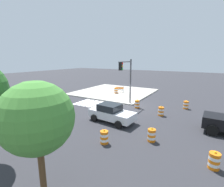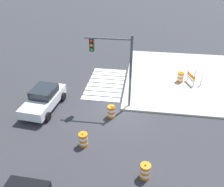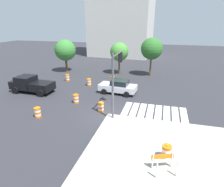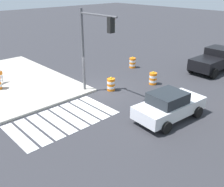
{
  "view_description": "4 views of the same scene",
  "coord_description": "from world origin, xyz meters",
  "px_view_note": "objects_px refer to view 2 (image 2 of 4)",
  "views": [
    {
      "loc": [
        -7.91,
        18.26,
        5.75
      ],
      "look_at": [
        2.32,
        1.04,
        1.47
      ],
      "focal_mm": 26.54,
      "sensor_mm": 36.0,
      "label": 1
    },
    {
      "loc": [
        -14.44,
        -1.44,
        10.45
      ],
      "look_at": [
        -0.48,
        0.58,
        1.76
      ],
      "focal_mm": 37.78,
      "sensor_mm": 36.0,
      "label": 2
    },
    {
      "loc": [
        4.39,
        -14.85,
        7.92
      ],
      "look_at": [
        -0.42,
        2.94,
        0.98
      ],
      "focal_mm": 30.71,
      "sensor_mm": 36.0,
      "label": 3
    },
    {
      "loc": [
        10.56,
        12.86,
        7.11
      ],
      "look_at": [
        0.66,
        2.29,
        0.75
      ],
      "focal_mm": 40.81,
      "sensor_mm": 36.0,
      "label": 4
    }
  ],
  "objects_px": {
    "traffic_barrel_crosswalk_end": "(83,140)",
    "traffic_light_pole": "(115,59)",
    "sports_car": "(44,99)",
    "traffic_barrel_on_sidewalk": "(181,77)",
    "construction_barricade": "(192,77)",
    "traffic_barrel_far_curb": "(111,112)",
    "traffic_barrel_lane_center": "(145,171)"
  },
  "relations": [
    {
      "from": "traffic_barrel_crosswalk_end",
      "to": "traffic_light_pole",
      "type": "distance_m",
      "value": 5.87
    },
    {
      "from": "sports_car",
      "to": "traffic_barrel_crosswalk_end",
      "type": "xyz_separation_m",
      "value": [
        -3.54,
        -3.93,
        -0.36
      ]
    },
    {
      "from": "traffic_barrel_on_sidewalk",
      "to": "construction_barricade",
      "type": "height_order",
      "value": "traffic_barrel_on_sidewalk"
    },
    {
      "from": "traffic_barrel_on_sidewalk",
      "to": "construction_barricade",
      "type": "bearing_deg",
      "value": -99.7
    },
    {
      "from": "traffic_barrel_far_curb",
      "to": "sports_car",
      "type": "bearing_deg",
      "value": 85.37
    },
    {
      "from": "sports_car",
      "to": "traffic_barrel_lane_center",
      "type": "distance_m",
      "value": 9.47
    },
    {
      "from": "traffic_barrel_lane_center",
      "to": "traffic_barrel_crosswalk_end",
      "type": "bearing_deg",
      "value": 63.85
    },
    {
      "from": "traffic_barrel_crosswalk_end",
      "to": "traffic_barrel_lane_center",
      "type": "distance_m",
      "value": 4.26
    },
    {
      "from": "traffic_barrel_far_curb",
      "to": "construction_barricade",
      "type": "relative_size",
      "value": 0.71
    },
    {
      "from": "traffic_barrel_lane_center",
      "to": "traffic_barrel_on_sidewalk",
      "type": "height_order",
      "value": "traffic_barrel_on_sidewalk"
    },
    {
      "from": "traffic_barrel_lane_center",
      "to": "traffic_barrel_on_sidewalk",
      "type": "xyz_separation_m",
      "value": [
        10.92,
        -2.89,
        0.15
      ]
    },
    {
      "from": "traffic_barrel_crosswalk_end",
      "to": "construction_barricade",
      "type": "height_order",
      "value": "construction_barricade"
    },
    {
      "from": "traffic_barrel_lane_center",
      "to": "sports_car",
      "type": "bearing_deg",
      "value": 55.04
    },
    {
      "from": "traffic_barrel_on_sidewalk",
      "to": "traffic_barrel_far_curb",
      "type": "bearing_deg",
      "value": 137.52
    },
    {
      "from": "sports_car",
      "to": "traffic_barrel_far_curb",
      "type": "bearing_deg",
      "value": -94.63
    },
    {
      "from": "sports_car",
      "to": "traffic_barrel_on_sidewalk",
      "type": "height_order",
      "value": "sports_car"
    },
    {
      "from": "traffic_barrel_crosswalk_end",
      "to": "traffic_barrel_lane_center",
      "type": "height_order",
      "value": "same"
    },
    {
      "from": "traffic_barrel_on_sidewalk",
      "to": "traffic_light_pole",
      "type": "xyz_separation_m",
      "value": [
        -4.49,
        5.4,
        3.31
      ]
    },
    {
      "from": "traffic_barrel_lane_center",
      "to": "traffic_barrel_on_sidewalk",
      "type": "distance_m",
      "value": 11.3
    },
    {
      "from": "sports_car",
      "to": "traffic_barrel_lane_center",
      "type": "height_order",
      "value": "sports_car"
    },
    {
      "from": "sports_car",
      "to": "traffic_barrel_lane_center",
      "type": "bearing_deg",
      "value": -124.96
    },
    {
      "from": "traffic_light_pole",
      "to": "traffic_barrel_lane_center",
      "type": "bearing_deg",
      "value": -158.73
    },
    {
      "from": "traffic_barrel_far_curb",
      "to": "traffic_light_pole",
      "type": "distance_m",
      "value": 3.74
    },
    {
      "from": "traffic_barrel_on_sidewalk",
      "to": "traffic_light_pole",
      "type": "distance_m",
      "value": 7.76
    },
    {
      "from": "sports_car",
      "to": "construction_barricade",
      "type": "bearing_deg",
      "value": -65.4
    },
    {
      "from": "traffic_light_pole",
      "to": "construction_barricade",
      "type": "bearing_deg",
      "value": -56.01
    },
    {
      "from": "traffic_barrel_far_curb",
      "to": "traffic_barrel_crosswalk_end",
      "type": "bearing_deg",
      "value": 157.62
    },
    {
      "from": "construction_barricade",
      "to": "traffic_light_pole",
      "type": "relative_size",
      "value": 0.26
    },
    {
      "from": "traffic_barrel_crosswalk_end",
      "to": "traffic_barrel_on_sidewalk",
      "type": "relative_size",
      "value": 1.0
    },
    {
      "from": "sports_car",
      "to": "construction_barricade",
      "type": "distance_m",
      "value": 12.81
    },
    {
      "from": "traffic_barrel_far_curb",
      "to": "traffic_light_pole",
      "type": "relative_size",
      "value": 0.19
    },
    {
      "from": "traffic_barrel_crosswalk_end",
      "to": "traffic_barrel_far_curb",
      "type": "height_order",
      "value": "same"
    }
  ]
}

